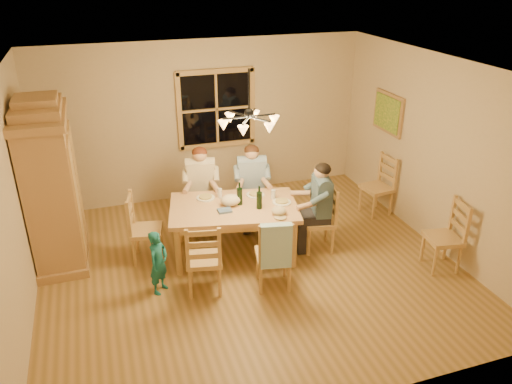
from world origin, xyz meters
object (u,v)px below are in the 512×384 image
object	(u,v)px
chair_far_left	(202,210)
chair_spare_front	(441,248)
chair_far_right	(252,207)
adult_woman	(201,178)
armoire	(53,188)
chandelier	(249,121)
wine_bottle_a	(240,193)
chair_near_left	(205,269)
chair_spare_back	(376,196)
chair_near_right	(273,265)
chair_end_right	(318,230)
wine_bottle_b	(259,197)
adult_plaid_man	(252,176)
adult_slate_man	(320,196)
child	(158,262)
dining_table	(234,213)
chair_end_left	(147,240)

from	to	relation	value
chair_far_left	chair_spare_front	distance (m)	3.52
chair_far_right	adult_woman	xyz separation A→B (m)	(-0.76, 0.16, 0.54)
armoire	chair_far_left	xyz separation A→B (m)	(2.06, 0.18, -0.75)
chandelier	wine_bottle_a	size ratio (longest dim) A/B	2.33
chair_near_left	chair_spare_back	world-z (taller)	same
chair_far_right	chair_near_left	world-z (taller)	same
chair_near_right	chair_end_right	size ratio (longest dim) A/B	1.00
chair_far_left	chair_end_right	xyz separation A→B (m)	(1.44, -1.14, 0.00)
armoire	chair_near_right	distance (m)	3.13
wine_bottle_b	armoire	bearing A→B (deg)	161.28
chair_far_right	chair_near_right	xyz separation A→B (m)	(-0.24, -1.63, 0.00)
chair_far_right	wine_bottle_a	world-z (taller)	wine_bottle_a
adult_plaid_man	adult_slate_man	world-z (taller)	same
chair_far_right	chair_spare_back	world-z (taller)	same
chair_end_right	adult_plaid_man	distance (m)	1.31
chandelier	chair_end_right	world-z (taller)	chandelier
chair_far_left	adult_plaid_man	xyz separation A→B (m)	(0.76, -0.16, 0.54)
chair_far_right	adult_slate_man	world-z (taller)	adult_slate_man
wine_bottle_a	chair_far_left	bearing A→B (deg)	112.09
armoire	child	size ratio (longest dim) A/B	2.70
chair_far_left	adult_plaid_man	bearing A→B (deg)	-180.00
armoire	chair_spare_back	world-z (taller)	armoire
chair_far_left	chair_spare_back	world-z (taller)	same
armoire	chair_spare_back	bearing A→B (deg)	-2.70
chair_near_right	adult_plaid_man	world-z (taller)	adult_plaid_man
chair_far_right	adult_plaid_man	distance (m)	0.54
chair_far_right	wine_bottle_a	distance (m)	1.03
dining_table	chair_near_left	xyz separation A→B (m)	(-0.59, -0.72, -0.35)
dining_table	child	xyz separation A→B (m)	(-1.14, -0.56, -0.23)
wine_bottle_b	chandelier	bearing A→B (deg)	-133.44
chandelier	chair_end_right	size ratio (longest dim) A/B	0.78
wine_bottle_a	chair_spare_front	world-z (taller)	wine_bottle_a
armoire	dining_table	size ratio (longest dim) A/B	1.20
chair_far_right	chair_spare_front	xyz separation A→B (m)	(2.06, -1.95, 0.00)
chair_end_left	wine_bottle_a	distance (m)	1.44
chair_spare_front	chair_near_right	bearing A→B (deg)	91.77
chandelier	chair_far_left	bearing A→B (deg)	105.78
chair_far_left	chair_near_right	bearing A→B (deg)	117.90
chair_end_left	wine_bottle_b	size ratio (longest dim) A/B	3.00
armoire	dining_table	world-z (taller)	armoire
chair_far_left	chair_spare_back	xyz separation A→B (m)	(2.81, -0.41, 0.00)
chandelier	chair_spare_back	world-z (taller)	chandelier
adult_woman	child	bearing A→B (deg)	70.63
armoire	adult_slate_man	world-z (taller)	armoire
chair_far_left	chair_near_left	world-z (taller)	same
dining_table	chair_near_left	bearing A→B (deg)	-129.65
chair_far_right	chair_end_left	xyz separation A→B (m)	(-1.68, -0.49, 0.00)
adult_plaid_man	child	distance (m)	2.13
chair_end_left	chair_spare_back	bearing A→B (deg)	105.36
chair_near_left	chair_spare_back	size ratio (longest dim) A/B	1.00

